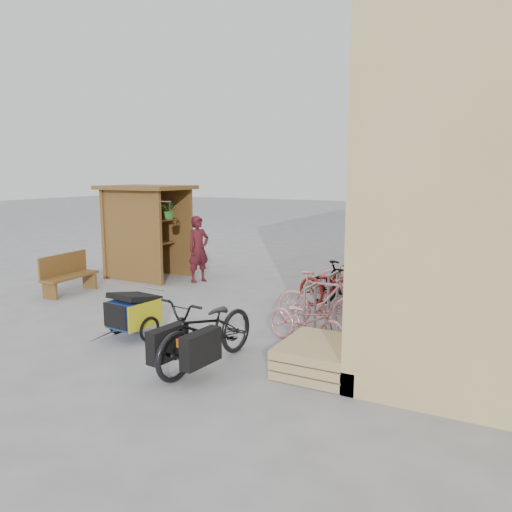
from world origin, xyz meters
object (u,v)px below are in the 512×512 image
at_px(bench, 68,273).
at_px(bike_6, 370,270).
at_px(kiosk, 144,218).
at_px(bike_5, 370,274).
at_px(bike_4, 357,278).
at_px(bike_7, 379,267).
at_px(bike_1, 321,301).
at_px(person_kiosk, 199,249).
at_px(pallet_stack, 319,357).
at_px(bike_3, 345,284).
at_px(bike_0, 307,321).
at_px(child_trailer, 133,311).
at_px(bike_2, 336,288).
at_px(shopping_carts, 421,249).
at_px(cargo_bike, 207,331).

bearing_deg(bench, bike_6, 28.76).
distance_m(kiosk, bike_5, 5.91).
bearing_deg(bike_4, bike_7, -3.18).
relative_size(bike_1, bike_6, 1.11).
xyz_separation_m(bike_5, bike_7, (-0.10, 1.21, -0.06)).
bearing_deg(bench, person_kiosk, 45.98).
bearing_deg(bike_7, person_kiosk, 125.61).
distance_m(pallet_stack, bike_3, 3.51).
relative_size(bike_0, bike_4, 0.87).
bearing_deg(bike_4, kiosk, 93.63).
relative_size(bench, bike_1, 0.86).
xyz_separation_m(child_trailer, bike_1, (2.65, 1.81, 0.07)).
bearing_deg(bike_2, bike_1, -156.73).
height_order(bench, bike_0, bench).
bearing_deg(kiosk, person_kiosk, 6.46).
bearing_deg(bike_0, bike_1, 21.22).
bearing_deg(pallet_stack, bike_0, 121.46).
distance_m(person_kiosk, bike_4, 4.05).
distance_m(bike_0, bike_6, 4.68).
xyz_separation_m(pallet_stack, bike_7, (-0.60, 5.76, 0.23)).
distance_m(bike_4, bike_5, 0.39).
distance_m(child_trailer, bike_3, 4.31).
distance_m(pallet_stack, bike_5, 4.59).
bearing_deg(bench, child_trailer, -31.34).
xyz_separation_m(kiosk, bike_4, (5.58, 0.34, -1.09)).
relative_size(pallet_stack, shopping_carts, 0.73).
relative_size(pallet_stack, bike_1, 0.70).
bearing_deg(bike_5, pallet_stack, 168.23).
relative_size(bench, shopping_carts, 0.89).
xyz_separation_m(bench, bike_0, (6.12, -0.74, -0.06)).
relative_size(shopping_carts, bike_3, 1.05).
height_order(shopping_carts, bike_4, shopping_carts).
distance_m(pallet_stack, child_trailer, 3.28).
distance_m(cargo_bike, bike_2, 3.68).
distance_m(child_trailer, bike_5, 5.37).
distance_m(pallet_stack, bike_4, 4.28).
xyz_separation_m(bike_6, bike_7, (0.17, 0.18, 0.04)).
height_order(bench, bike_4, bike_4).
distance_m(kiosk, bike_2, 5.66).
xyz_separation_m(child_trailer, bike_6, (2.50, 5.63, -0.04)).
relative_size(kiosk, bike_6, 1.62).
bearing_deg(shopping_carts, bench, -136.35).
bearing_deg(bike_1, bike_2, 7.06).
xyz_separation_m(person_kiosk, bike_4, (4.03, 0.17, -0.37)).
xyz_separation_m(shopping_carts, bike_0, (-0.55, -7.10, -0.22)).
xyz_separation_m(bike_2, bike_6, (0.01, 2.55, -0.07)).
distance_m(bench, bike_4, 6.51).
height_order(bike_1, bike_3, bike_1).
distance_m(kiosk, person_kiosk, 1.72).
bearing_deg(cargo_bike, bike_0, 65.13).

